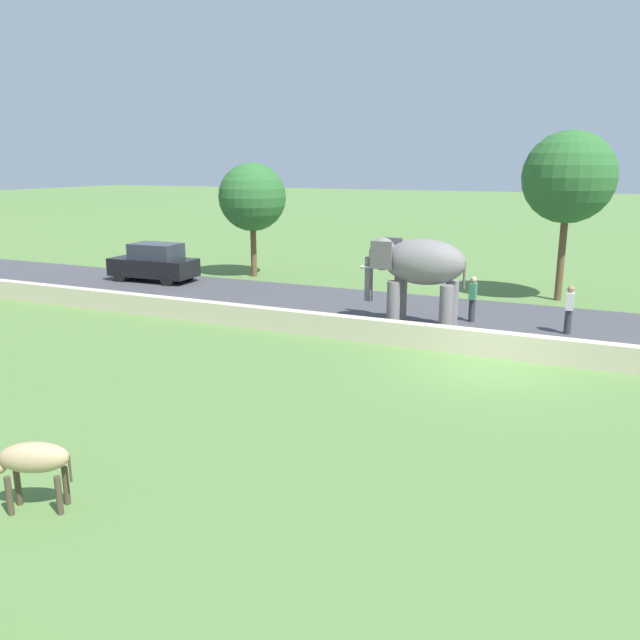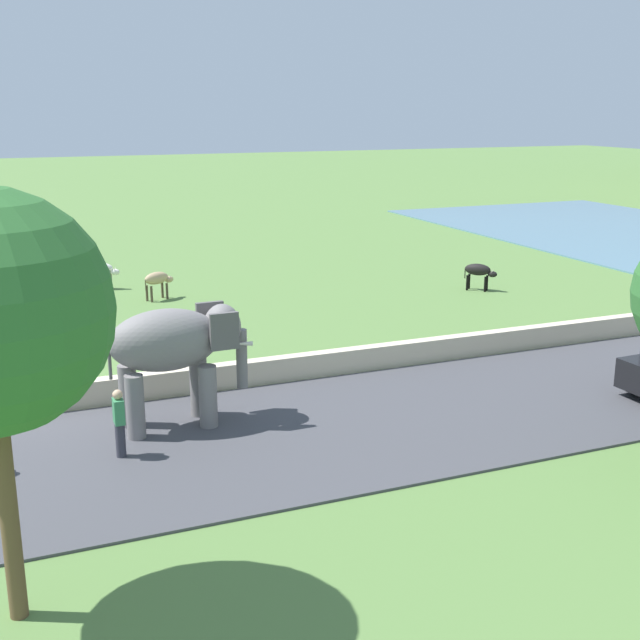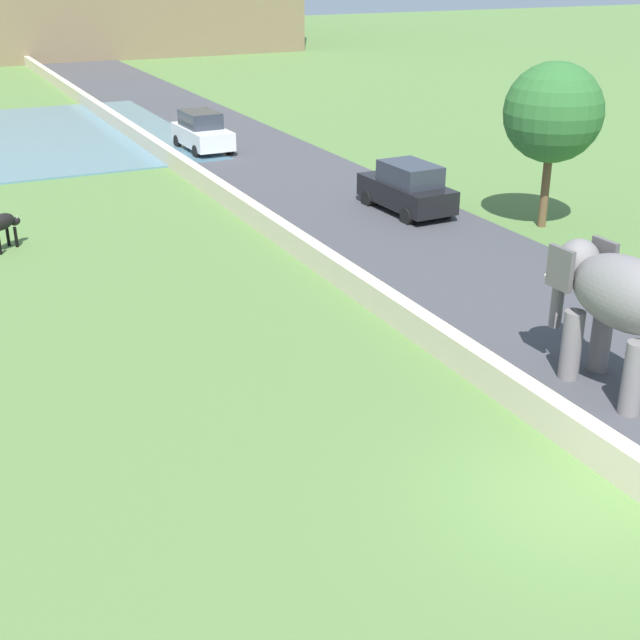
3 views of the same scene
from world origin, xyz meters
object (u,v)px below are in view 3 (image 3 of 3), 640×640
Objects in this scene: car_black at (407,188)px; cow_black at (2,224)px; elephant at (616,299)px; car_white at (202,132)px.

car_black is 13.47m from cow_black.
elephant reaches higher than car_white.
car_black is at bearing 76.67° from elephant.
elephant is 13.74m from car_black.
elephant is 2.80× the size of cow_black.
car_black is 1.00× the size of car_white.
car_black is (3.16, 13.32, -1.14)m from elephant.
car_black is 13.35m from car_white.
cow_black is (-13.34, 1.92, -0.06)m from car_black.
elephant is at bearing -56.26° from cow_black.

